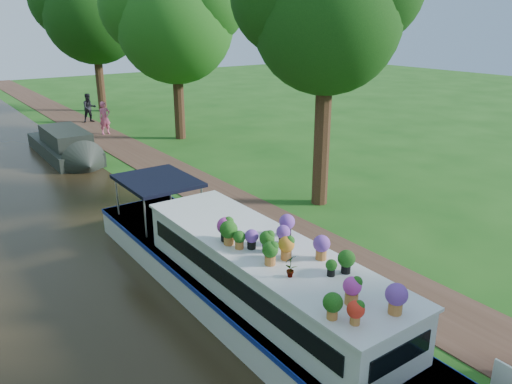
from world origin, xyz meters
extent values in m
plane|color=#194B12|center=(0.00, 0.00, 0.00)|extent=(100.00, 100.00, 0.00)
cube|color=black|center=(-6.00, 0.00, 0.01)|extent=(10.00, 100.00, 0.02)
cube|color=#432C1F|center=(1.20, 0.00, 0.01)|extent=(2.20, 100.00, 0.03)
cube|color=silver|center=(-2.25, -1.09, 0.40)|extent=(2.20, 12.00, 0.75)
cube|color=navy|center=(-2.25, -1.09, 0.71)|extent=(2.24, 12.04, 0.12)
cube|color=silver|center=(-2.25, -1.89, 1.29)|extent=(1.80, 7.00, 1.05)
cube|color=silver|center=(-2.25, -1.89, 1.85)|extent=(1.90, 7.10, 0.06)
cube|color=black|center=(-1.34, -1.89, 1.37)|extent=(0.03, 6.40, 0.38)
cube|color=black|center=(-3.16, -1.89, 1.37)|extent=(0.03, 6.40, 0.38)
cube|color=black|center=(-2.25, 3.21, 1.92)|extent=(1.90, 2.40, 0.10)
cube|color=white|center=(-1.10, -6.49, 1.07)|extent=(0.04, 0.45, 0.55)
imported|color=#184A13|center=(-2.66, -3.21, 2.10)|extent=(0.24, 0.18, 0.44)
imported|color=#184A13|center=(-1.88, -2.02, 2.07)|extent=(0.29, 0.29, 0.37)
cylinder|color=#331D11|center=(3.80, 3.00, 2.27)|extent=(0.56, 0.56, 4.55)
sphere|color=black|center=(3.80, 3.00, 6.23)|extent=(4.80, 4.80, 4.80)
cylinder|color=#331D11|center=(4.50, 15.00, 1.92)|extent=(0.56, 0.56, 3.85)
sphere|color=#184A13|center=(4.50, 15.00, 5.95)|extent=(6.00, 6.00, 6.00)
sphere|color=#184A13|center=(3.45, 16.05, 6.85)|extent=(4.80, 4.80, 4.80)
cylinder|color=#331D11|center=(4.00, 26.00, 2.10)|extent=(0.56, 0.56, 4.20)
sphere|color=black|center=(4.00, 26.00, 6.51)|extent=(6.60, 6.60, 6.60)
cube|color=black|center=(-1.75, 14.97, 0.33)|extent=(2.06, 6.28, 0.62)
cube|color=black|center=(-1.75, 14.45, 1.01)|extent=(1.61, 3.67, 0.73)
imported|color=#BF4E61|center=(1.49, 18.33, 0.95)|extent=(0.71, 0.50, 1.83)
imported|color=black|center=(1.90, 22.27, 0.93)|extent=(0.88, 0.69, 1.79)
imported|color=#1B5B1F|center=(-0.07, 1.01, 0.24)|extent=(0.53, 0.50, 0.47)
camera|label=1|loc=(-7.76, -9.30, 6.25)|focal=35.00mm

